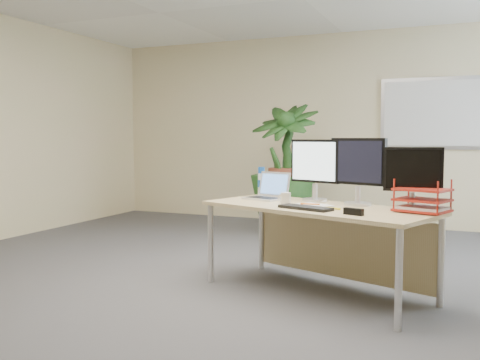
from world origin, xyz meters
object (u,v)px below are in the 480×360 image
at_px(desk, 324,223).
at_px(monitor_right, 358,167).
at_px(laptop, 268,192).
at_px(floor_plant, 284,176).
at_px(monitor_left, 315,166).

height_order(desk, monitor_right, monitor_right).
distance_m(desk, laptop, 0.63).
bearing_deg(floor_plant, monitor_right, -58.75).
xyz_separation_m(desk, monitor_right, (0.24, 0.09, 0.45)).
relative_size(floor_plant, laptop, 3.73).
xyz_separation_m(desk, monitor_left, (-0.14, 0.21, 0.44)).
bearing_deg(desk, monitor_left, 122.37).
bearing_deg(monitor_left, floor_plant, 114.73).
relative_size(desk, monitor_left, 3.79).
distance_m(desk, monitor_left, 0.51).
xyz_separation_m(monitor_left, monitor_right, (0.38, -0.12, 0.01)).
bearing_deg(monitor_right, desk, -159.84).
xyz_separation_m(floor_plant, monitor_right, (1.34, -2.21, 0.25)).
relative_size(desk, laptop, 4.89).
bearing_deg(desk, monitor_right, 20.16).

